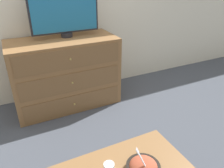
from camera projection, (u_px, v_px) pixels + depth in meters
ground_plane at (55, 93)px, 3.05m from camera, size 12.00×12.00×0.00m
dresser at (66, 73)px, 2.65m from camera, size 1.23×0.59×0.84m
tv at (64, 11)px, 2.41m from camera, size 0.78×0.13×0.56m
takeout_bowl at (143, 167)px, 1.33m from camera, size 0.21×0.21×0.20m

